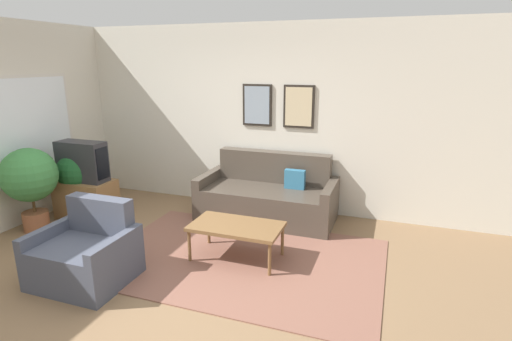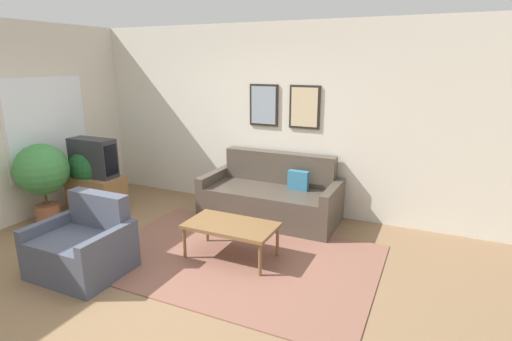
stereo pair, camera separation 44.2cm
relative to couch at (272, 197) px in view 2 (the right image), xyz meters
name	(u,v)px [view 2 (the right image)]	position (x,y,z in m)	size (l,w,h in m)	color
ground_plane	(147,277)	(-0.55, -2.04, -0.31)	(16.00, 16.00, 0.00)	#846647
area_rug	(236,258)	(0.11, -1.30, -0.30)	(3.10, 2.08, 0.01)	brown
wall_back	(251,117)	(-0.55, 0.47, 1.04)	(8.00, 0.09, 2.70)	beige
wall_left_window	(18,124)	(-3.15, -1.42, 1.04)	(0.08, 8.00, 2.70)	beige
couch	(272,197)	(0.00, 0.00, 0.00)	(1.89, 0.90, 0.90)	#4C4238
coffee_table	(231,227)	(0.05, -1.30, 0.07)	(1.01, 0.56, 0.41)	brown
tv_stand	(97,194)	(-2.45, -0.84, -0.04)	(0.80, 0.47, 0.54)	olive
tv	(93,158)	(-2.45, -0.84, 0.51)	(0.70, 0.28, 0.56)	#2D2D33
armchair	(83,248)	(-1.22, -2.22, -0.04)	(0.91, 0.76, 0.80)	#474C5B
potted_plant_tall	(42,173)	(-2.77, -1.44, 0.40)	(0.70, 0.70, 1.10)	#935638
potted_plant_by_window	(91,170)	(-2.58, -0.79, 0.30)	(0.61, 0.61, 0.96)	#935638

